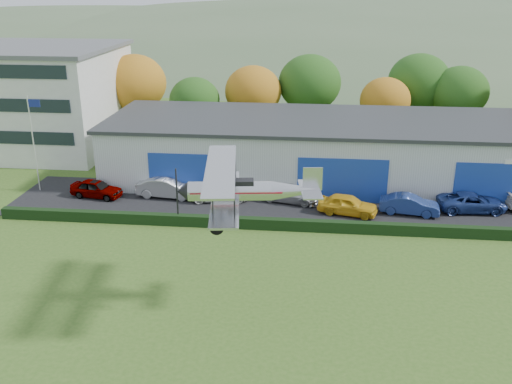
# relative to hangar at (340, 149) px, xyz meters

# --- Properties ---
(ground) EXTENTS (300.00, 300.00, 0.00)m
(ground) POSITION_rel_hangar_xyz_m (-5.00, -27.98, -2.66)
(ground) COLOR #365B1C
(ground) RESTS_ON ground
(apron) EXTENTS (48.00, 9.00, 0.05)m
(apron) POSITION_rel_hangar_xyz_m (-2.00, -6.98, -2.63)
(apron) COLOR black
(apron) RESTS_ON ground
(hedge) EXTENTS (46.00, 0.60, 0.80)m
(hedge) POSITION_rel_hangar_xyz_m (-2.00, -11.78, -2.26)
(hedge) COLOR black
(hedge) RESTS_ON ground
(hangar) EXTENTS (40.60, 12.60, 5.30)m
(hangar) POSITION_rel_hangar_xyz_m (0.00, 0.00, 0.00)
(hangar) COLOR #B2B7BC
(hangar) RESTS_ON ground
(office_block) EXTENTS (20.60, 15.60, 10.40)m
(office_block) POSITION_rel_hangar_xyz_m (-33.00, 7.02, 2.56)
(office_block) COLOR silver
(office_block) RESTS_ON ground
(flagpole) EXTENTS (1.05, 0.10, 8.00)m
(flagpole) POSITION_rel_hangar_xyz_m (-24.88, -5.98, 2.13)
(flagpole) COLOR silver
(flagpole) RESTS_ON ground
(tree_belt) EXTENTS (75.70, 13.22, 10.12)m
(tree_belt) POSITION_rel_hangar_xyz_m (-4.15, 12.64, 2.95)
(tree_belt) COLOR #3D2614
(tree_belt) RESTS_ON ground
(distant_hills) EXTENTS (430.00, 196.00, 56.00)m
(distant_hills) POSITION_rel_hangar_xyz_m (-9.38, 112.02, -15.70)
(distant_hills) COLOR #4C6642
(distant_hills) RESTS_ON ground
(car_0) EXTENTS (4.43, 2.41, 1.43)m
(car_0) POSITION_rel_hangar_xyz_m (-19.66, -7.02, -1.89)
(car_0) COLOR gray
(car_0) RESTS_ON apron
(car_1) EXTENTS (5.15, 2.23, 1.65)m
(car_1) POSITION_rel_hangar_xyz_m (-13.91, -6.40, -1.78)
(car_1) COLOR silver
(car_1) RESTS_ON apron
(car_2) EXTENTS (5.17, 2.96, 1.36)m
(car_2) POSITION_rel_hangar_xyz_m (-9.55, -6.51, -1.93)
(car_2) COLOR silver
(car_2) RESTS_ON apron
(car_3) EXTENTS (5.17, 3.10, 1.40)m
(car_3) POSITION_rel_hangar_xyz_m (-4.12, -6.37, -1.91)
(car_3) COLOR silver
(car_3) RESTS_ON apron
(car_4) EXTENTS (4.71, 2.74, 1.51)m
(car_4) POSITION_rel_hangar_xyz_m (0.37, -8.52, -1.85)
(car_4) COLOR gold
(car_4) RESTS_ON apron
(car_5) EXTENTS (4.57, 2.20, 1.45)m
(car_5) POSITION_rel_hangar_xyz_m (4.99, -7.96, -1.88)
(car_5) COLOR navy
(car_5) RESTS_ON apron
(car_6) EXTENTS (5.28, 2.75, 1.42)m
(car_6) POSITION_rel_hangar_xyz_m (9.80, -6.93, -1.90)
(car_6) COLOR navy
(car_6) RESTS_ON apron
(biplane) EXTENTS (7.42, 8.51, 3.17)m
(biplane) POSITION_rel_hangar_xyz_m (-5.83, -21.69, 3.97)
(biplane) COLOR silver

